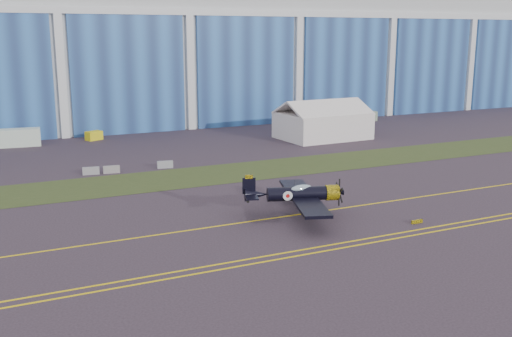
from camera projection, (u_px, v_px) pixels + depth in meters
name	position (u px, v px, depth m)	size (l,w,h in m)	color
ground	(144.00, 219.00, 55.62)	(260.00, 260.00, 0.00)	#382C37
grass_median	(112.00, 185.00, 67.96)	(260.00, 10.00, 0.02)	#475128
hangar	(43.00, 44.00, 115.62)	(220.00, 45.70, 30.00)	silver
taxiway_centreline	(160.00, 234.00, 51.21)	(200.00, 0.20, 0.02)	yellow
edge_line_near	(198.00, 274.00, 42.84)	(80.00, 0.20, 0.02)	yellow
edge_line_far	(193.00, 269.00, 43.72)	(80.00, 0.20, 0.02)	yellow
guard_board_right	(417.00, 222.00, 54.21)	(1.20, 0.15, 0.35)	yellow
warbird	(297.00, 194.00, 56.00)	(14.21, 15.63, 3.84)	black
tent	(323.00, 119.00, 98.03)	(14.34, 10.80, 6.45)	white
shipping_container	(19.00, 138.00, 91.46)	(6.17, 2.47, 2.67)	silver
tug	(94.00, 136.00, 96.95)	(2.48, 1.55, 1.45)	yellow
gse_box	(369.00, 116.00, 118.93)	(3.02, 1.61, 1.81)	#8BA486
barrier_a	(91.00, 171.00, 73.12)	(2.00, 0.60, 0.90)	gray
barrier_b	(111.00, 169.00, 73.87)	(2.00, 0.60, 0.90)	gray
barrier_c	(165.00, 165.00, 76.66)	(2.00, 0.60, 0.90)	gray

